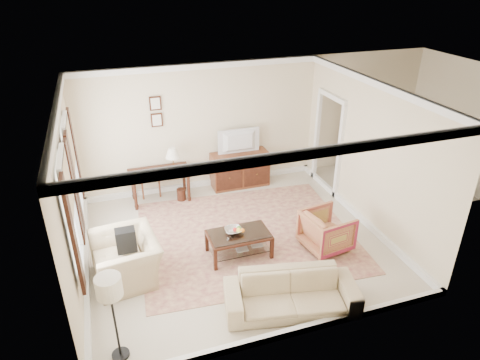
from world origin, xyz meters
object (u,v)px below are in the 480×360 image
tv (240,135)px  sofa (292,288)px  writing_desk (160,176)px  club_armchair (125,252)px  coffee_table (239,238)px  sideboard (240,169)px  striped_armchair (327,229)px

tv → sofa: size_ratio=0.47×
writing_desk → club_armchair: bearing=-111.1°
sofa → coffee_table: bearing=113.4°
sideboard → striped_armchair: (0.72, -2.92, -0.00)m
coffee_table → club_armchair: size_ratio=0.95×
sideboard → coffee_table: bearing=-108.8°
tv → sideboard: bearing=-90.0°
tv → club_armchair: bearing=42.2°
tv → sofa: 4.29m
writing_desk → tv: 2.03m
tv → coffee_table: bearing=71.1°
sideboard → club_armchair: size_ratio=1.15×
sideboard → tv: 0.89m
tv → sofa: bearing=82.3°
sideboard → club_armchair: bearing=-137.5°
club_armchair → writing_desk: bearing=152.2°
striped_armchair → sideboard: bearing=5.2°
writing_desk → club_armchair: club_armchair is taller
tv → club_armchair: 3.95m
sideboard → striped_armchair: bearing=-76.2°
coffee_table → sofa: (0.33, -1.55, 0.03)m
sideboard → club_armchair: (-2.86, -2.62, 0.10)m
sideboard → coffee_table: 2.77m
writing_desk → coffee_table: bearing=-67.7°
writing_desk → club_armchair: size_ratio=1.13×
club_armchair → coffee_table: bearing=83.2°
sideboard → sofa: size_ratio=0.67×
coffee_table → tv: bearing=71.1°
coffee_table → sideboard: bearing=71.2°
tv → striped_armchair: tv is taller
striped_armchair → writing_desk: bearing=34.7°
coffee_table → sofa: sofa is taller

